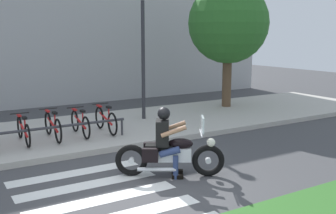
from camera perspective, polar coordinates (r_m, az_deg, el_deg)
The scene contains 15 objects.
ground_plane at distance 7.63m, azimuth -4.77°, elevation -12.05°, with size 48.00×48.00×0.00m, color #424244.
sidewalk at distance 11.87m, azimuth -15.09°, elevation -3.80°, with size 24.00×4.40×0.15m, color #B7B2A8.
crosswalk_stripe_2 at distance 7.40m, azimuth -9.15°, elevation -12.85°, with size 2.80×0.40×0.01m, color white.
crosswalk_stripe_3 at distance 8.09m, azimuth -11.32°, elevation -10.84°, with size 2.80×0.40×0.01m, color white.
crosswalk_stripe_4 at distance 8.81m, azimuth -13.12°, elevation -9.14°, with size 2.80×0.40×0.01m, color white.
motorcycle at distance 8.27m, azimuth 0.32°, elevation -6.77°, with size 1.98×1.29×1.26m.
rider at distance 8.17m, azimuth -0.22°, elevation -4.27°, with size 0.77×0.72×1.46m.
bicycle_2 at distance 10.87m, azimuth -19.95°, elevation -3.13°, with size 0.48×1.66×0.73m.
bicycle_3 at distance 11.02m, azimuth -16.13°, elevation -2.63°, with size 0.48×1.70×0.78m.
bicycle_4 at distance 11.23m, azimuth -12.43°, elevation -2.28°, with size 0.48×1.61×0.75m.
bicycle_5 at distance 11.48m, azimuth -8.89°, elevation -1.82°, with size 0.48×1.65×0.79m.
bike_rack at distance 10.39m, azimuth -17.35°, elevation -3.10°, with size 4.35×0.07×0.49m.
street_lamp at distance 12.98m, azimuth -3.59°, elevation 8.83°, with size 0.28×0.28×4.22m.
tree_near_rack at distance 15.44m, azimuth 8.61°, elevation 11.70°, with size 3.02×3.02×4.83m.
building_backdrop at distance 17.10m, azimuth -21.09°, elevation 11.61°, with size 24.00×1.20×6.96m, color #AFAFAF.
Camera 1 is at (-3.10, -6.34, 2.90)m, focal length 42.67 mm.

